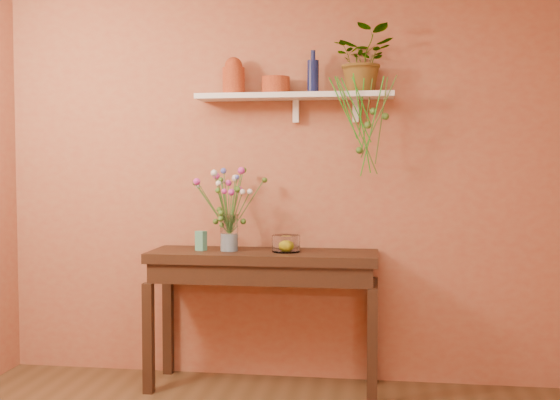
{
  "coord_description": "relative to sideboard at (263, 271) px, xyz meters",
  "views": [
    {
      "loc": [
        0.59,
        -2.58,
        1.47
      ],
      "look_at": [
        0.0,
        1.55,
        1.25
      ],
      "focal_mm": 43.32,
      "sensor_mm": 36.0,
      "label": 1
    }
  ],
  "objects": [
    {
      "name": "terracotta_pot",
      "position": [
        0.06,
        0.15,
        1.22
      ],
      "size": [
        0.23,
        0.23,
        0.11
      ],
      "primitive_type": "cylinder",
      "rotation": [
        0.0,
        0.0,
        -0.27
      ],
      "color": "#A7421D",
      "rests_on": "wall_shelf"
    },
    {
      "name": "carton",
      "position": [
        -0.41,
        -0.01,
        0.2
      ],
      "size": [
        0.08,
        0.07,
        0.13
      ],
      "primitive_type": "cube",
      "rotation": [
        0.0,
        0.0,
        -0.42
      ],
      "color": "#336E7F",
      "rests_on": "sideboard"
    },
    {
      "name": "wall_shelf",
      "position": [
        0.2,
        0.13,
        1.14
      ],
      "size": [
        1.3,
        0.24,
        0.19
      ],
      "color": "white",
      "rests_on": "room"
    },
    {
      "name": "glass_vase",
      "position": [
        -0.22,
        -0.01,
        0.23
      ],
      "size": [
        0.12,
        0.12,
        0.24
      ],
      "color": "white",
      "rests_on": "sideboard"
    },
    {
      "name": "blue_bottle",
      "position": [
        0.31,
        0.15,
        1.28
      ],
      "size": [
        0.09,
        0.09,
        0.28
      ],
      "color": "#131A48",
      "rests_on": "wall_shelf"
    },
    {
      "name": "spider_plant",
      "position": [
        0.64,
        0.16,
        1.38
      ],
      "size": [
        0.39,
        0.34,
        0.43
      ],
      "primitive_type": "imported",
      "rotation": [
        0.0,
        0.0,
        -0.01
      ],
      "color": "#3E6722",
      "rests_on": "wall_shelf"
    },
    {
      "name": "lemon",
      "position": [
        0.15,
        -0.02,
        0.17
      ],
      "size": [
        0.08,
        0.08,
        0.08
      ],
      "primitive_type": "sphere",
      "color": "yellow",
      "rests_on": "glass_bowl"
    },
    {
      "name": "room",
      "position": [
        0.14,
        -1.74,
        0.58
      ],
      "size": [
        4.04,
        4.04,
        2.7
      ],
      "color": "brown",
      "rests_on": "ground"
    },
    {
      "name": "plant_fronds",
      "position": [
        0.67,
        0.01,
        0.97
      ],
      "size": [
        0.43,
        0.3,
        0.63
      ],
      "color": "#3E6722",
      "rests_on": "wall_shelf"
    },
    {
      "name": "sideboard",
      "position": [
        0.0,
        0.0,
        0.0
      ],
      "size": [
        1.49,
        0.48,
        0.9
      ],
      "color": "#352011",
      "rests_on": "ground"
    },
    {
      "name": "terracotta_jug",
      "position": [
        -0.22,
        0.14,
        1.28
      ],
      "size": [
        0.16,
        0.16,
        0.25
      ],
      "color": "#A7421D",
      "rests_on": "wall_shelf"
    },
    {
      "name": "glass_bowl",
      "position": [
        0.15,
        -0.01,
        0.18
      ],
      "size": [
        0.18,
        0.18,
        0.11
      ],
      "color": "white",
      "rests_on": "sideboard"
    },
    {
      "name": "bouquet",
      "position": [
        -0.24,
        0.0,
        0.52
      ],
      "size": [
        0.47,
        0.41,
        0.44
      ],
      "color": "#386B28",
      "rests_on": "glass_vase"
    }
  ]
}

